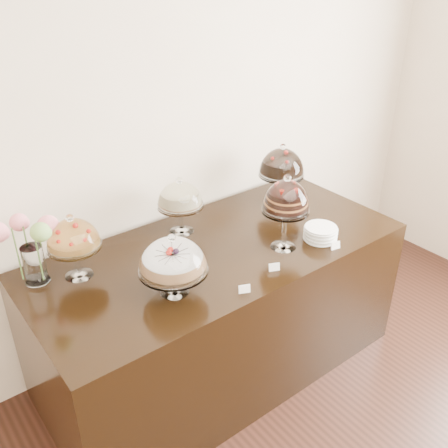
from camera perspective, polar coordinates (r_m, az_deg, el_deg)
wall_back at (r=2.99m, az=-9.25°, el=10.77°), size 5.00×0.04×3.00m
display_counter at (r=3.14m, az=-0.56°, el=-9.75°), size 2.20×1.00×0.90m
cake_stand_sugar_sponge at (r=2.43m, az=-5.88°, el=-3.93°), size 0.35×0.35×0.33m
cake_stand_choco_layer at (r=2.77m, az=7.12°, el=2.83°), size 0.27×0.27×0.45m
cake_stand_cheesecake at (r=2.96m, az=-5.04°, el=3.08°), size 0.28×0.28×0.36m
cake_stand_dark_choco at (r=3.31m, az=6.63°, el=6.76°), size 0.31×0.31×0.42m
cake_stand_fruit_tart at (r=2.64m, az=-16.88°, el=-1.44°), size 0.28×0.28×0.36m
flower_vase at (r=2.66m, az=-21.30°, el=-1.95°), size 0.34×0.35×0.39m
plate_stack at (r=3.00m, az=10.97°, el=-1.03°), size 0.19×0.19×0.08m
price_card_left at (r=2.52m, az=2.35°, el=-7.43°), size 0.06×0.04×0.04m
price_card_right at (r=2.93m, az=12.62°, el=-2.42°), size 0.06×0.03×0.04m
price_card_extra at (r=2.69m, az=5.77°, el=-4.93°), size 0.06×0.04×0.04m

